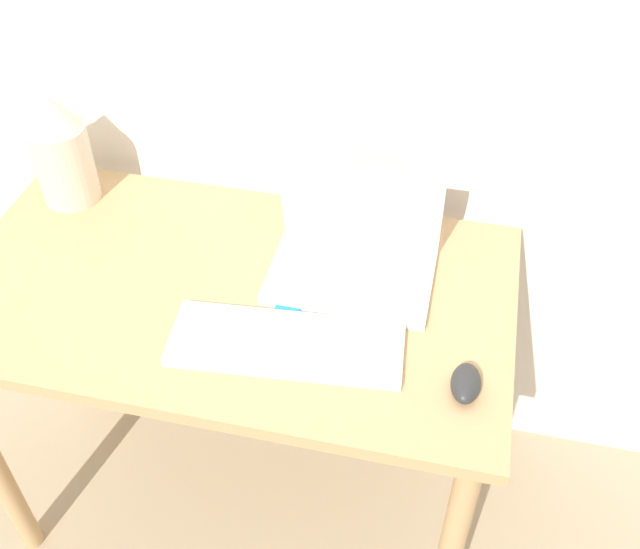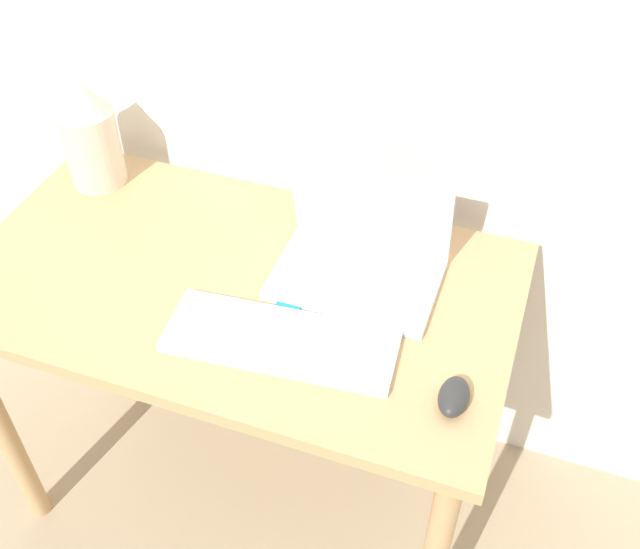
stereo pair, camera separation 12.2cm
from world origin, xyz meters
TOP-DOWN VIEW (x-y plane):
  - desk at (0.00, 0.32)m, footprint 1.14×0.64m
  - laptop at (0.23, 0.43)m, footprint 0.33×0.23m
  - keyboard at (0.15, 0.19)m, footprint 0.45×0.19m
  - mouse at (0.49, 0.16)m, footprint 0.05×0.09m
  - vase at (-0.45, 0.53)m, footprint 0.13×0.13m
  - mp3_player at (0.13, 0.30)m, footprint 0.05×0.06m

SIDE VIEW (x-z plane):
  - desk at x=0.00m, z-range 0.27..1.05m
  - mp3_player at x=0.13m, z-range 0.78..0.79m
  - keyboard at x=0.15m, z-range 0.78..0.80m
  - mouse at x=0.49m, z-range 0.78..0.81m
  - laptop at x=0.23m, z-range 0.71..0.95m
  - vase at x=-0.45m, z-range 0.77..1.04m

